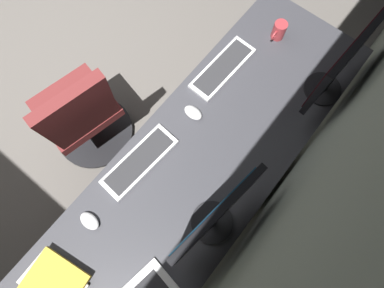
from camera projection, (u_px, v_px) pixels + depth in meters
name	position (u px, v px, depth m)	size (l,w,h in m)	color
floor_plane	(32.00, 43.00, 2.70)	(5.34, 5.34, 0.00)	#59544F
wall_back	(330.00, 175.00, 1.03)	(4.61, 0.10, 2.60)	slate
desk	(200.00, 167.00, 1.68)	(2.26, 0.72, 0.73)	#38383D
drawer_pedestal	(223.00, 156.00, 2.04)	(0.40, 0.51, 0.69)	#38383D
monitor_primary	(215.00, 217.00, 1.30)	(0.48, 0.20, 0.43)	black
monitor_secondary	(343.00, 62.00, 1.51)	(0.51, 0.20, 0.46)	black
keyboard_main	(139.00, 161.00, 1.62)	(0.43, 0.17, 0.02)	silver
keyboard_spare	(223.00, 68.00, 1.79)	(0.43, 0.16, 0.02)	silver
mouse_main	(90.00, 221.00, 1.52)	(0.06, 0.10, 0.03)	silver
mouse_spare	(193.00, 113.00, 1.69)	(0.06, 0.10, 0.03)	silver
book_stack_near	(54.00, 283.00, 1.43)	(0.24, 0.28, 0.05)	beige
coffee_mug	(279.00, 31.00, 1.81)	(0.11, 0.07, 0.10)	#A53338
office_chair	(82.00, 117.00, 2.00)	(0.56, 0.59, 0.97)	maroon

